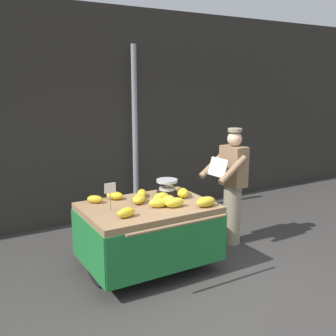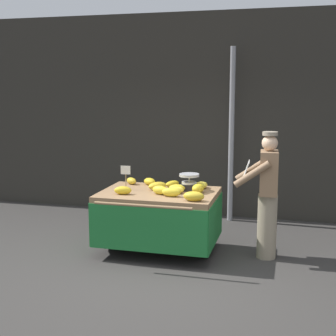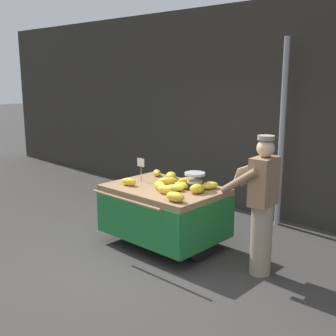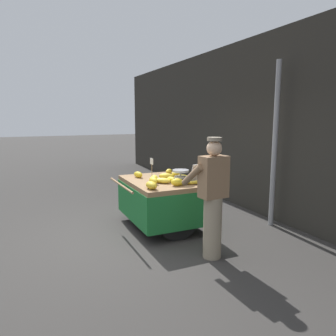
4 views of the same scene
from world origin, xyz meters
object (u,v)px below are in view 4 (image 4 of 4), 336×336
(banana_bunch_10, at_px, (163,181))
(banana_cart, at_px, (161,193))
(banana_bunch_3, at_px, (169,171))
(price_sign, at_px, (152,163))
(banana_bunch_7, at_px, (176,173))
(banana_bunch_1, at_px, (154,178))
(banana_bunch_11, at_px, (177,182))
(banana_bunch_0, at_px, (172,180))
(banana_bunch_9, at_px, (192,181))
(street_pole, at_px, (275,145))
(vendor_person, at_px, (212,197))
(banana_bunch_5, at_px, (182,177))
(banana_bunch_6, at_px, (151,185))
(weighing_scale, at_px, (181,177))
(banana_bunch_8, at_px, (153,181))
(banana_bunch_2, at_px, (166,176))
(banana_bunch_4, at_px, (138,175))

(banana_bunch_10, bearing_deg, banana_cart, 163.52)
(banana_bunch_3, height_order, banana_bunch_10, banana_bunch_3)
(price_sign, distance_m, banana_bunch_7, 0.51)
(banana_bunch_1, distance_m, banana_bunch_11, 0.52)
(banana_bunch_7, bearing_deg, banana_bunch_3, -175.48)
(banana_bunch_3, distance_m, banana_bunch_10, 0.92)
(banana_bunch_0, bearing_deg, banana_bunch_9, 41.45)
(street_pole, bearing_deg, banana_bunch_9, -98.25)
(banana_bunch_1, height_order, vendor_person, vendor_person)
(banana_bunch_5, relative_size, banana_bunch_6, 0.97)
(banana_bunch_5, xyz_separation_m, banana_bunch_7, (-0.36, 0.06, 0.01))
(street_pole, bearing_deg, banana_bunch_11, -96.30)
(street_pole, distance_m, banana_bunch_10, 2.11)
(street_pole, height_order, weighing_scale, street_pole)
(banana_cart, xyz_separation_m, banana_bunch_10, (0.25, -0.07, 0.28))
(banana_bunch_8, xyz_separation_m, banana_bunch_11, (0.30, 0.30, 0.00))
(price_sign, distance_m, vendor_person, 1.96)
(banana_bunch_9, bearing_deg, banana_bunch_7, 173.82)
(banana_cart, height_order, banana_bunch_2, banana_bunch_2)
(banana_cart, distance_m, banana_bunch_11, 0.62)
(street_pole, height_order, banana_bunch_9, street_pole)
(price_sign, height_order, banana_bunch_9, price_sign)
(weighing_scale, bearing_deg, banana_bunch_0, -145.89)
(banana_cart, height_order, banana_bunch_1, banana_bunch_1)
(banana_bunch_0, relative_size, banana_bunch_10, 0.86)
(banana_bunch_0, bearing_deg, banana_bunch_4, -150.06)
(banana_bunch_10, relative_size, banana_bunch_11, 1.30)
(weighing_scale, relative_size, price_sign, 0.82)
(banana_bunch_11, bearing_deg, banana_bunch_8, -134.78)
(banana_bunch_1, height_order, banana_bunch_6, banana_bunch_6)
(banana_bunch_2, distance_m, vendor_person, 1.51)
(banana_bunch_9, height_order, vendor_person, vendor_person)
(banana_bunch_9, bearing_deg, banana_bunch_0, -138.55)
(price_sign, xyz_separation_m, banana_bunch_3, (-0.05, 0.39, -0.20))
(price_sign, distance_m, banana_bunch_0, 0.76)
(street_pole, bearing_deg, banana_bunch_10, -104.19)
(vendor_person, bearing_deg, banana_bunch_8, -161.76)
(street_pole, height_order, banana_bunch_10, street_pole)
(banana_bunch_4, height_order, banana_bunch_6, banana_bunch_6)
(banana_cart, height_order, weighing_scale, weighing_scale)
(banana_bunch_5, bearing_deg, banana_cart, -105.51)
(banana_bunch_0, bearing_deg, banana_cart, -158.75)
(banana_bunch_8, height_order, banana_bunch_10, banana_bunch_8)
(banana_cart, distance_m, banana_bunch_0, 0.38)
(banana_cart, relative_size, banana_bunch_10, 5.81)
(banana_bunch_3, distance_m, banana_bunch_11, 1.13)
(banana_bunch_7, bearing_deg, weighing_scale, -19.62)
(banana_bunch_8, bearing_deg, street_pole, 76.77)
(banana_cart, xyz_separation_m, weighing_scale, (0.39, 0.19, 0.35))
(banana_bunch_6, height_order, banana_bunch_11, banana_bunch_11)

